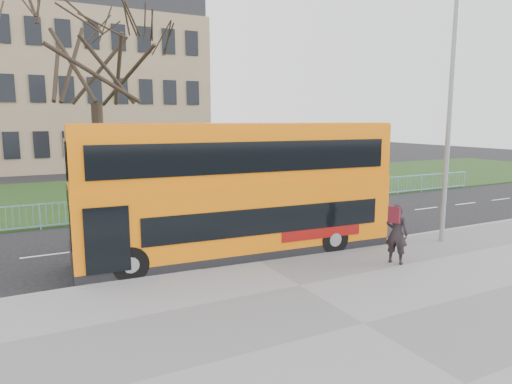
{
  "coord_description": "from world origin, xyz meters",
  "views": [
    {
      "loc": [
        -6.46,
        -14.12,
        4.59
      ],
      "look_at": [
        1.29,
        1.0,
        1.87
      ],
      "focal_mm": 32.0,
      "sensor_mm": 36.0,
      "label": 1
    }
  ],
  "objects": [
    {
      "name": "yellow_bus",
      "position": [
        -0.14,
        -0.51,
        2.36
      ],
      "size": [
        10.64,
        3.14,
        4.4
      ],
      "rotation": [
        0.0,
        0.0,
        -0.06
      ],
      "color": "orange",
      "rests_on": "ground"
    },
    {
      "name": "guard_railing",
      "position": [
        0.0,
        6.6,
        0.55
      ],
      "size": [
        40.0,
        0.12,
        1.1
      ],
      "primitive_type": null,
      "color": "#7AB9D9",
      "rests_on": "ground"
    },
    {
      "name": "civic_building",
      "position": [
        -5.0,
        35.0,
        7.0
      ],
      "size": [
        30.0,
        15.0,
        14.0
      ],
      "primitive_type": "cube",
      "color": "#91785C",
      "rests_on": "ground"
    },
    {
      "name": "kerb",
      "position": [
        0.0,
        -1.55,
        0.07
      ],
      "size": [
        80.0,
        0.2,
        0.14
      ],
      "primitive_type": "cube",
      "color": "gray",
      "rests_on": "ground"
    },
    {
      "name": "pedestrian",
      "position": [
        3.73,
        -3.85,
        1.07
      ],
      "size": [
        0.73,
        0.82,
        1.89
      ],
      "primitive_type": "imported",
      "rotation": [
        0.0,
        0.0,
        2.06
      ],
      "color": "black",
      "rests_on": "pavement"
    },
    {
      "name": "ground",
      "position": [
        0.0,
        0.0,
        0.0
      ],
      "size": [
        120.0,
        120.0,
        0.0
      ],
      "primitive_type": "plane",
      "color": "black",
      "rests_on": "ground"
    },
    {
      "name": "bare_tree",
      "position": [
        -3.0,
        10.0,
        6.38
      ],
      "size": [
        8.82,
        8.82,
        12.6
      ],
      "primitive_type": null,
      "color": "black",
      "rests_on": "grass_verge"
    },
    {
      "name": "street_lamp",
      "position": [
        7.06,
        -2.65,
        4.94
      ],
      "size": [
        1.87,
        0.33,
        8.8
      ],
      "rotation": [
        0.0,
        0.0,
        0.08
      ],
      "color": "gray",
      "rests_on": "pavement"
    },
    {
      "name": "pavement",
      "position": [
        0.0,
        -6.75,
        0.06
      ],
      "size": [
        80.0,
        10.5,
        0.12
      ],
      "primitive_type": "cube",
      "color": "slate",
      "rests_on": "ground"
    },
    {
      "name": "grass_verge",
      "position": [
        0.0,
        14.3,
        0.04
      ],
      "size": [
        80.0,
        15.4,
        0.08
      ],
      "primitive_type": "cube",
      "color": "#1C3513",
      "rests_on": "ground"
    }
  ]
}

